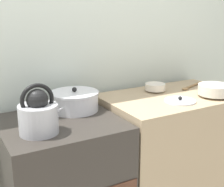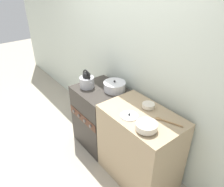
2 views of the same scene
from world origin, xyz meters
name	(u,v)px [view 2 (image 2 of 2)]	position (x,y,z in m)	size (l,w,h in m)	color
ground_plane	(85,149)	(0.00, 0.00, 0.00)	(12.00, 12.00, 0.00)	#B2A893
wall_back	(122,57)	(0.00, 0.66, 1.25)	(7.00, 0.06, 2.50)	silver
stove	(101,116)	(0.00, 0.29, 0.44)	(0.64, 0.61, 0.89)	#332D28
counter	(139,147)	(0.78, 0.29, 0.46)	(0.90, 0.58, 0.93)	tan
kettle	(87,81)	(-0.14, 0.19, 0.98)	(0.23, 0.19, 0.25)	#B2B2B7
cooking_pot	(115,86)	(0.14, 0.42, 0.95)	(0.28, 0.28, 0.14)	silver
enamel_bowl	(146,126)	(0.99, 0.13, 0.97)	(0.21, 0.21, 0.08)	beige
small_ceramic_bowl	(148,105)	(0.74, 0.42, 0.96)	(0.14, 0.14, 0.05)	beige
loose_pot_lid	(129,116)	(0.72, 0.16, 0.93)	(0.19, 0.19, 0.03)	silver
wooden_spoon	(166,121)	(1.02, 0.38, 0.93)	(0.28, 0.13, 0.02)	#A37A4C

